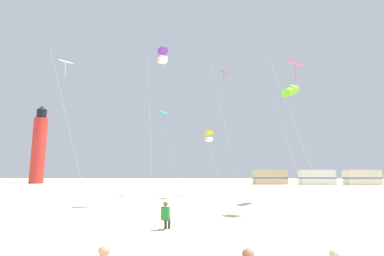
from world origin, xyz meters
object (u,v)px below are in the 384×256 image
(kite_flyer_standing, at_px, (166,215))
(kite_tube_lime, at_px, (291,91))
(kite_diamond_cyan, at_px, (164,115))
(kite_diamond_rainbow, at_px, (295,68))
(rv_van_tan, at_px, (270,177))
(rv_van_cream, at_px, (362,177))
(kite_box_violet, at_px, (163,56))
(kite_diamond_white, at_px, (66,67))
(rv_van_white, at_px, (317,177))
(kite_box_gold, at_px, (209,136))
(lighthouse_distant, at_px, (39,146))
(kite_diamond_scarlet, at_px, (224,77))

(kite_flyer_standing, bearing_deg, kite_tube_lime, -122.49)
(kite_diamond_cyan, height_order, kite_diamond_rainbow, kite_diamond_rainbow)
(rv_van_tan, bearing_deg, rv_van_cream, -10.75)
(kite_diamond_rainbow, bearing_deg, kite_box_violet, 155.53)
(kite_flyer_standing, distance_m, kite_diamond_cyan, 19.57)
(kite_diamond_cyan, height_order, kite_box_violet, kite_box_violet)
(kite_diamond_cyan, xyz_separation_m, kite_diamond_white, (-5.82, -10.80, 1.38))
(rv_van_white, bearing_deg, kite_diamond_white, -132.14)
(kite_diamond_white, bearing_deg, kite_diamond_rainbow, -8.53)
(kite_box_gold, relative_size, rv_van_tan, 1.03)
(kite_box_violet, distance_m, rv_van_tan, 40.86)
(lighthouse_distant, bearing_deg, kite_diamond_white, -58.60)
(kite_flyer_standing, xyz_separation_m, rv_van_white, (24.16, 43.29, 0.78))
(kite_diamond_white, relative_size, kite_diamond_scarlet, 0.83)
(kite_diamond_scarlet, bearing_deg, rv_van_tan, 68.60)
(kite_diamond_rainbow, relative_size, kite_box_violet, 0.78)
(kite_tube_lime, bearing_deg, kite_box_gold, 131.25)
(kite_diamond_scarlet, xyz_separation_m, rv_van_white, (20.19, 28.22, -10.44))
(kite_tube_lime, bearing_deg, rv_van_cream, 53.98)
(rv_van_white, bearing_deg, kite_tube_lime, -115.22)
(rv_van_cream, bearing_deg, kite_diamond_white, -142.01)
(kite_tube_lime, relative_size, kite_box_gold, 1.43)
(kite_diamond_rainbow, distance_m, kite_diamond_scarlet, 11.40)
(kite_diamond_rainbow, xyz_separation_m, rv_van_cream, (24.89, 37.82, -7.39))
(kite_box_violet, xyz_separation_m, rv_van_cream, (33.68, 33.82, -10.00))
(kite_tube_lime, bearing_deg, kite_diamond_rainbow, -105.69)
(kite_box_violet, bearing_deg, kite_tube_lime, 9.98)
(lighthouse_distant, height_order, rv_van_white, lighthouse_distant)
(kite_diamond_rainbow, height_order, kite_box_gold, kite_diamond_rainbow)
(kite_box_violet, height_order, kite_box_gold, kite_box_violet)
(kite_box_violet, height_order, rv_van_cream, kite_box_violet)
(kite_tube_lime, bearing_deg, kite_diamond_cyan, 147.31)
(kite_diamond_scarlet, xyz_separation_m, lighthouse_distant, (-36.89, 32.45, -3.99))
(kite_diamond_white, height_order, rv_van_tan, kite_diamond_white)
(kite_box_violet, bearing_deg, rv_van_cream, 45.11)
(kite_box_violet, height_order, rv_van_white, kite_box_violet)
(rv_van_cream, bearing_deg, rv_van_white, 170.82)
(kite_box_gold, xyz_separation_m, rv_van_cream, (29.77, 24.56, -4.82))
(kite_diamond_rainbow, distance_m, rv_van_tan, 41.32)
(kite_diamond_cyan, distance_m, rv_van_tan, 32.88)
(kite_diamond_cyan, bearing_deg, kite_tube_lime, -32.69)
(kite_flyer_standing, bearing_deg, kite_diamond_cyan, -74.18)
(kite_diamond_white, bearing_deg, kite_box_violet, 13.85)
(kite_diamond_rainbow, height_order, kite_tube_lime, kite_tube_lime)
(kite_box_gold, height_order, rv_van_cream, kite_box_gold)
(kite_flyer_standing, relative_size, kite_diamond_scarlet, 0.09)
(kite_diamond_rainbow, height_order, kite_box_violet, kite_box_violet)
(kite_diamond_cyan, relative_size, rv_van_tan, 1.37)
(kite_box_gold, bearing_deg, kite_diamond_scarlet, -62.84)
(kite_tube_lime, height_order, lighthouse_distant, lighthouse_distant)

